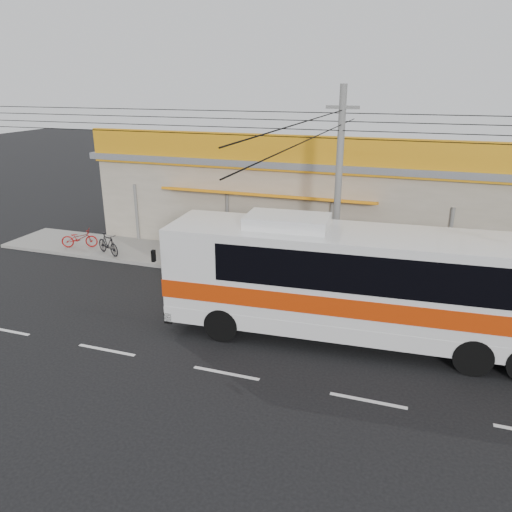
{
  "coord_description": "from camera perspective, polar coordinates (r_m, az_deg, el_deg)",
  "views": [
    {
      "loc": [
        4.81,
        -13.88,
        7.89
      ],
      "look_at": [
        -0.64,
        2.0,
        1.99
      ],
      "focal_mm": 35.0,
      "sensor_mm": 36.0,
      "label": 1
    }
  ],
  "objects": [
    {
      "name": "lane_markings",
      "position": [
        14.66,
        -3.43,
        -13.24
      ],
      "size": [
        50.0,
        0.12,
        0.01
      ],
      "primitive_type": null,
      "color": "silver",
      "rests_on": "ground"
    },
    {
      "name": "motorbike_dark",
      "position": [
        24.43,
        -16.57,
        1.33
      ],
      "size": [
        1.74,
        1.16,
        1.02
      ],
      "primitive_type": "imported",
      "rotation": [
        0.0,
        0.0,
        1.13
      ],
      "color": "black",
      "rests_on": "sidewalk"
    },
    {
      "name": "coach_bus",
      "position": [
        15.79,
        13.74,
        -2.65
      ],
      "size": [
        13.0,
        3.53,
        3.96
      ],
      "rotation": [
        0.0,
        0.0,
        0.06
      ],
      "color": "silver",
      "rests_on": "ground"
    },
    {
      "name": "utility_pole",
      "position": [
        18.38,
        9.76,
        14.58
      ],
      "size": [
        34.0,
        14.0,
        7.81
      ],
      "color": "slate",
      "rests_on": "ground"
    },
    {
      "name": "ground",
      "position": [
        16.67,
        -0.15,
        -8.88
      ],
      "size": [
        120.0,
        120.0,
        0.0
      ],
      "primitive_type": "plane",
      "color": "black",
      "rests_on": "ground"
    },
    {
      "name": "storefront_building",
      "position": [
        26.46,
        8.1,
        6.98
      ],
      "size": [
        22.6,
        9.2,
        5.7
      ],
      "color": "gray",
      "rests_on": "ground"
    },
    {
      "name": "motorbike_red",
      "position": [
        25.95,
        -19.54,
        1.92
      ],
      "size": [
        1.84,
        1.23,
        0.91
      ],
      "primitive_type": "imported",
      "rotation": [
        0.0,
        0.0,
        1.97
      ],
      "color": "maroon",
      "rests_on": "sidewalk"
    },
    {
      "name": "sidewalk",
      "position": [
        21.89,
        5.0,
        -1.63
      ],
      "size": [
        30.0,
        3.2,
        0.15
      ],
      "primitive_type": "cube",
      "color": "gray",
      "rests_on": "ground"
    }
  ]
}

